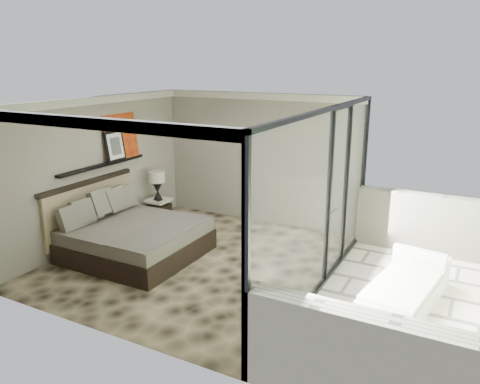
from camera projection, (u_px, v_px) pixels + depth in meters
The scene contains 14 objects.
floor at pixel (197, 261), 8.32m from camera, with size 5.00×5.00×0.00m, color black.
ceiling at pixel (193, 102), 7.57m from camera, with size 4.50×5.00×0.02m, color silver.
back_wall at pixel (259, 159), 10.06m from camera, with size 4.50×0.02×2.80m, color gray.
left_wall at pixel (97, 171), 8.96m from camera, with size 0.02×5.00×2.80m, color gray.
glass_wall at pixel (323, 203), 6.92m from camera, with size 0.08×5.00×2.80m, color white.
terrace_slab at pixel (419, 316), 6.63m from camera, with size 3.00×5.00×0.12m, color silver.
picture_ledge at pixel (103, 165), 8.99m from camera, with size 0.12×2.20×0.05m, color black.
bed at pixel (131, 236), 8.50m from camera, with size 2.22×2.14×1.23m.
nightstand at pixel (159, 212), 10.30m from camera, with size 0.46×0.46×0.46m, color black.
table_lamp at pixel (157, 182), 10.07m from camera, with size 0.34×0.34×0.63m.
abstract_canvas at pixel (121, 136), 9.34m from camera, with size 0.04×0.90×0.90m, color red.
framed_print at pixel (115, 146), 9.15m from camera, with size 0.03×0.50×0.60m, color black.
ottoman at pixel (431, 272), 7.33m from camera, with size 0.47×0.47×0.47m, color silver.
lounger at pixel (403, 292), 6.78m from camera, with size 1.03×1.71×0.63m.
Camera 1 is at (4.29, -6.42, 3.42)m, focal length 35.00 mm.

